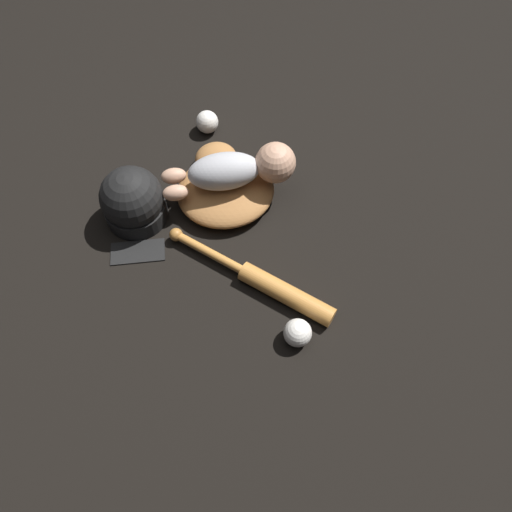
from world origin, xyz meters
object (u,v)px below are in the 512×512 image
at_px(baseball_bat, 269,284).
at_px(baby_figure, 240,169).
at_px(baseball_glove, 224,185).
at_px(baseball_spare, 207,122).
at_px(baseball, 298,333).
at_px(baseball_cap, 133,201).

bearing_deg(baseball_bat, baby_figure, 99.16).
relative_size(baseball_glove, baseball_spare, 4.84).
xyz_separation_m(baseball_glove, baseball_spare, (-0.04, 0.26, -0.00)).
bearing_deg(baseball_spare, baseball, -75.14).
height_order(baseball_glove, baseball, baseball_glove).
distance_m(baseball_glove, baby_figure, 0.10).
xyz_separation_m(baseball_glove, baseball, (0.15, -0.47, -0.00)).
bearing_deg(baseball_cap, baseball, -45.06).
relative_size(baseball_glove, baby_figure, 0.91).
height_order(baby_figure, baseball, baby_figure).
height_order(baseball_bat, baseball_spare, baseball_spare).
bearing_deg(baseball_glove, baseball, -71.90).
distance_m(baby_figure, baseball, 0.47).
height_order(baseball_bat, baseball_cap, baseball_cap).
relative_size(baseball_glove, baseball, 4.87).
xyz_separation_m(baseball_bat, baseball_cap, (-0.35, 0.26, 0.05)).
height_order(baby_figure, baseball_bat, baby_figure).
height_order(baseball_glove, baby_figure, baby_figure).
relative_size(baby_figure, baseball_cap, 1.53).
bearing_deg(baseball_glove, baseball_bat, -73.43).
bearing_deg(baseball_glove, baby_figure, -19.76).
xyz_separation_m(baby_figure, baseball_bat, (0.05, -0.31, -0.10)).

